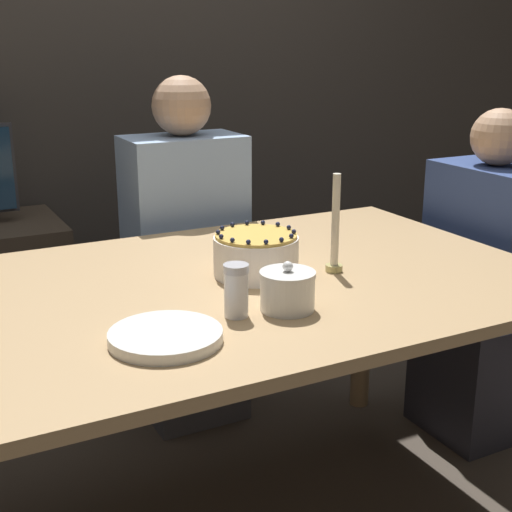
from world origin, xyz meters
The scene contains 9 objects.
wall_behind centered at (0.00, 1.40, 1.30)m, with size 8.00×0.05×2.60m.
dining_table centered at (0.00, 0.00, 0.66)m, with size 1.66×1.03×0.75m.
cake centered at (0.10, 0.02, 0.81)m, with size 0.22×0.22×0.12m.
sugar_bowl centered at (0.05, -0.23, 0.80)m, with size 0.13×0.13×0.11m.
sugar_shaker centered at (-0.07, -0.22, 0.81)m, with size 0.06×0.06×0.12m.
plate_stack centered at (-0.26, -0.28, 0.77)m, with size 0.23×0.23×0.02m.
candle centered at (0.29, -0.05, 0.86)m, with size 0.04×0.04×0.26m.
person_man_blue_shirt centered at (0.18, 0.72, 0.53)m, with size 0.40×0.34×1.22m.
person_woman_floral centered at (1.03, 0.13, 0.48)m, with size 0.34×0.40×1.13m.
Camera 1 is at (-0.71, -1.53, 1.34)m, focal length 50.00 mm.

